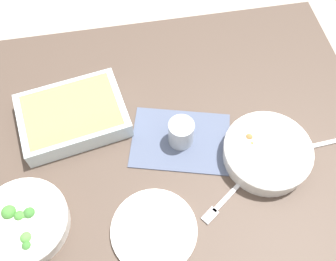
% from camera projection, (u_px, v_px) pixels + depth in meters
% --- Properties ---
extents(ground_plane, '(6.00, 6.00, 0.00)m').
position_uv_depth(ground_plane, '(168.00, 212.00, 1.77)').
color(ground_plane, '#B2A899').
extents(dining_table, '(1.20, 0.90, 0.74)m').
position_uv_depth(dining_table, '(168.00, 145.00, 1.21)').
color(dining_table, '#4C3D33').
rests_on(dining_table, ground_plane).
extents(placemat, '(0.32, 0.27, 0.00)m').
position_uv_depth(placemat, '(181.00, 140.00, 1.11)').
color(placemat, '#4C5670').
rests_on(placemat, dining_table).
extents(stew_bowl, '(0.24, 0.24, 0.06)m').
position_uv_depth(stew_bowl, '(267.00, 152.00, 1.06)').
color(stew_bowl, silver).
rests_on(stew_bowl, dining_table).
extents(broccoli_bowl, '(0.23, 0.23, 0.07)m').
position_uv_depth(broccoli_bowl, '(24.00, 222.00, 0.96)').
color(broccoli_bowl, silver).
rests_on(broccoli_bowl, dining_table).
extents(baking_dish, '(0.33, 0.27, 0.06)m').
position_uv_depth(baking_dish, '(73.00, 115.00, 1.12)').
color(baking_dish, silver).
rests_on(baking_dish, dining_table).
extents(drink_cup, '(0.07, 0.07, 0.08)m').
position_uv_depth(drink_cup, '(181.00, 134.00, 1.08)').
color(drink_cup, '#B2BCC6').
rests_on(drink_cup, dining_table).
extents(side_plate, '(0.22, 0.22, 0.01)m').
position_uv_depth(side_plate, '(154.00, 230.00, 0.98)').
color(side_plate, white).
rests_on(side_plate, dining_table).
extents(spoon_by_stew, '(0.18, 0.03, 0.01)m').
position_uv_depth(spoon_by_stew, '(308.00, 147.00, 1.10)').
color(spoon_by_stew, silver).
rests_on(spoon_by_stew, dining_table).
extents(fork_on_table, '(0.15, 0.12, 0.01)m').
position_uv_depth(fork_on_table, '(223.00, 202.00, 1.02)').
color(fork_on_table, silver).
rests_on(fork_on_table, dining_table).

